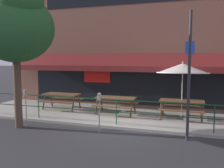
{
  "coord_description": "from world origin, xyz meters",
  "views": [
    {
      "loc": [
        2.76,
        -8.58,
        2.63
      ],
      "look_at": [
        -0.61,
        1.6,
        1.5
      ],
      "focal_mm": 40.0,
      "sensor_mm": 36.0,
      "label": 1
    }
  ],
  "objects": [
    {
      "name": "patio_deck",
      "position": [
        0.0,
        2.0,
        0.05
      ],
      "size": [
        15.0,
        4.0,
        0.1
      ],
      "primitive_type": "cube",
      "color": "#9E998E",
      "rests_on": "ground"
    },
    {
      "name": "street_tree_curbside",
      "position": [
        -3.42,
        -0.96,
        3.84
      ],
      "size": [
        2.91,
        2.62,
        5.36
      ],
      "color": "brown",
      "rests_on": "ground"
    },
    {
      "name": "picnic_table_left",
      "position": [
        -3.43,
        2.19,
        0.71
      ],
      "size": [
        1.8,
        1.42,
        0.76
      ],
      "color": "brown",
      "rests_on": "patio_deck"
    },
    {
      "name": "ground_plane",
      "position": [
        0.0,
        0.0,
        0.0
      ],
      "size": [
        120.0,
        120.0,
        0.0
      ],
      "primitive_type": "plane",
      "color": "#2D2D30"
    },
    {
      "name": "restaurant_building",
      "position": [
        0.0,
        4.23,
        4.26
      ],
      "size": [
        15.0,
        1.6,
        8.59
      ],
      "color": "brown",
      "rests_on": "ground"
    },
    {
      "name": "patio_umbrella_right",
      "position": [
        2.3,
        2.12,
        2.18
      ],
      "size": [
        2.14,
        2.14,
        2.38
      ],
      "color": "#B7B2A8",
      "rests_on": "patio_deck"
    },
    {
      "name": "street_sign_pole",
      "position": [
        2.61,
        -0.45,
        2.09
      ],
      "size": [
        0.28,
        0.09,
        4.08
      ],
      "color": "#2D2D33",
      "rests_on": "ground"
    },
    {
      "name": "picnic_table_centre",
      "position": [
        -0.57,
        1.99,
        0.71
      ],
      "size": [
        1.8,
        1.42,
        0.76
      ],
      "color": "brown",
      "rests_on": "patio_deck"
    },
    {
      "name": "picnic_table_right",
      "position": [
        2.3,
        2.03,
        0.71
      ],
      "size": [
        1.8,
        1.42,
        0.76
      ],
      "color": "brown",
      "rests_on": "patio_deck"
    },
    {
      "name": "patio_railing",
      "position": [
        0.0,
        0.3,
        0.8
      ],
      "size": [
        13.84,
        0.04,
        0.97
      ],
      "color": "#194723",
      "rests_on": "patio_deck"
    },
    {
      "name": "parking_meter_near",
      "position": [
        -3.4,
        -0.59,
        1.15
      ],
      "size": [
        0.15,
        0.16,
        1.42
      ],
      "color": "gray",
      "rests_on": "ground"
    },
    {
      "name": "parking_meter_far",
      "position": [
        -0.35,
        -0.59,
        1.15
      ],
      "size": [
        0.15,
        0.16,
        1.42
      ],
      "color": "gray",
      "rests_on": "ground"
    }
  ]
}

